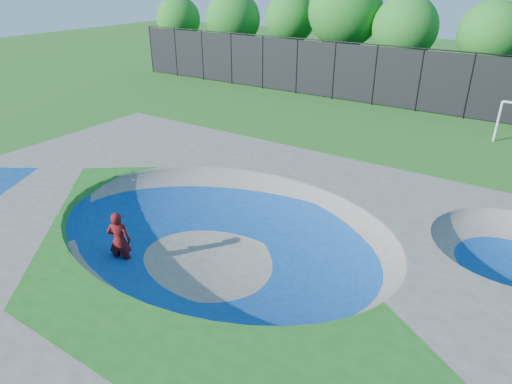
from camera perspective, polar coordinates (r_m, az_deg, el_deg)
ground at (r=14.59m, az=-4.07°, el=-8.90°), size 120.00×120.00×0.00m
skate_deck at (r=14.18m, az=-4.17°, el=-6.41°), size 22.00×14.00×1.50m
skater at (r=14.49m, az=-16.71°, el=-5.83°), size 0.83×0.75×1.91m
skateboard at (r=14.98m, az=-16.26°, el=-8.88°), size 0.78×0.59×0.05m
fence at (r=31.93m, az=19.81°, el=13.11°), size 48.09×0.09×4.04m
treeline at (r=35.92m, az=25.23°, el=18.14°), size 52.32×6.55×8.49m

